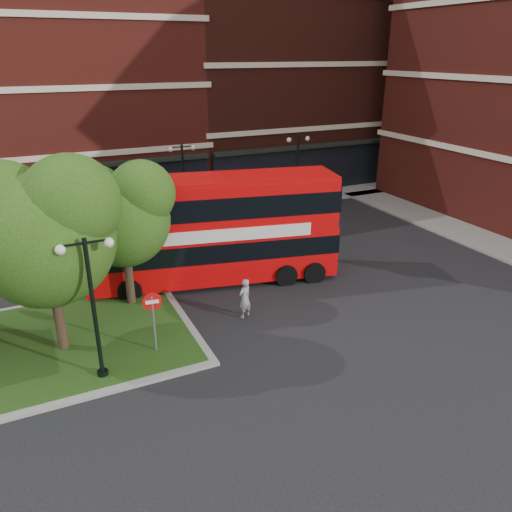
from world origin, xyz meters
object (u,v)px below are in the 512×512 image
bus (212,223)px  woman (245,298)px  car_silver (58,229)px  car_white (281,201)px

bus → woman: bearing=-79.7°
car_silver → car_white: 14.39m
car_white → car_silver: bearing=85.8°
car_silver → car_white: size_ratio=1.10×
bus → car_white: bus is taller
woman → car_silver: (-6.07, 12.70, -0.13)m
bus → car_white: (8.19, 8.60, -2.24)m
woman → car_silver: 14.08m
car_silver → woman: bearing=-155.7°
car_white → woman: bearing=142.9°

